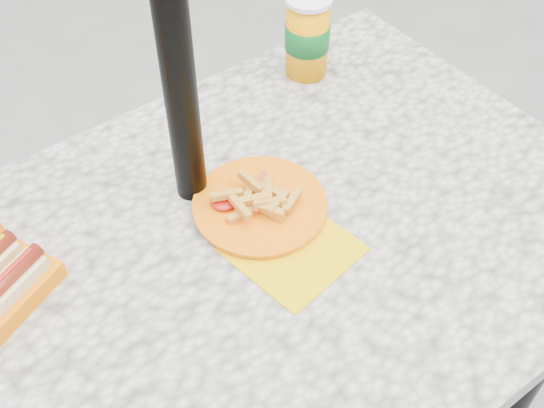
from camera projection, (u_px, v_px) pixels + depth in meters
picnic_table at (250, 292)px, 1.12m from camera, size 1.20×0.80×0.75m
umbrella_pole at (169, 1)px, 0.87m from camera, size 0.05×0.05×2.20m
fries_plate at (261, 208)px, 1.08m from camera, size 0.22×0.30×0.04m
soda_cup at (307, 36)px, 1.29m from camera, size 0.09×0.09×0.16m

